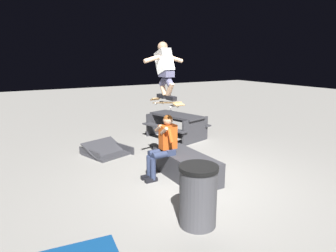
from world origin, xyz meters
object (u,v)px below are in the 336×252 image
object	(u,v)px
person_sitting_on_ledge	(164,143)
skateboard	(166,103)
skater_airborne	(165,68)
picnic_table_back	(176,122)
ledge_box_main	(186,166)
kicker_ramp	(107,152)
trash_bin	(198,196)

from	to	relation	value
person_sitting_on_ledge	skateboard	distance (m)	0.84
skateboard	skater_airborne	bearing A→B (deg)	1.55
skateboard	picnic_table_back	world-z (taller)	skateboard
skater_airborne	picnic_table_back	xyz separation A→B (m)	(2.46, -1.81, -1.77)
ledge_box_main	skateboard	bearing A→B (deg)	50.53
ledge_box_main	picnic_table_back	world-z (taller)	picnic_table_back
person_sitting_on_ledge	skateboard	bearing A→B (deg)	-75.94
skater_airborne	kicker_ramp	world-z (taller)	skater_airborne
ledge_box_main	person_sitting_on_ledge	distance (m)	0.68
ledge_box_main	person_sitting_on_ledge	bearing A→B (deg)	58.89
person_sitting_on_ledge	kicker_ramp	xyz separation A→B (m)	(2.06, 0.54, -0.68)
skater_airborne	kicker_ramp	bearing A→B (deg)	17.43
kicker_ramp	ledge_box_main	bearing A→B (deg)	-157.69
picnic_table_back	trash_bin	distance (m)	4.97
skateboard	kicker_ramp	bearing A→B (deg)	17.01
picnic_table_back	trash_bin	world-z (taller)	trash_bin
person_sitting_on_ledge	kicker_ramp	bearing A→B (deg)	14.72
skater_airborne	kicker_ramp	size ratio (longest dim) A/B	0.93
person_sitting_on_ledge	skateboard	size ratio (longest dim) A/B	1.30
ledge_box_main	skater_airborne	world-z (taller)	skater_airborne
person_sitting_on_ledge	picnic_table_back	world-z (taller)	person_sitting_on_ledge
kicker_ramp	trash_bin	size ratio (longest dim) A/B	1.29
skateboard	skater_airborne	world-z (taller)	skater_airborne
kicker_ramp	picnic_table_back	world-z (taller)	picnic_table_back
person_sitting_on_ledge	kicker_ramp	size ratio (longest dim) A/B	1.10
ledge_box_main	picnic_table_back	bearing A→B (deg)	-28.19
ledge_box_main	trash_bin	size ratio (longest dim) A/B	1.76
person_sitting_on_ledge	skater_airborne	bearing A→B (deg)	-46.40
ledge_box_main	trash_bin	xyz separation A→B (m)	(-1.60, 0.86, 0.22)
skateboard	trash_bin	world-z (taller)	skateboard
skater_airborne	kicker_ramp	xyz separation A→B (m)	(1.98, 0.62, -2.20)
picnic_table_back	trash_bin	xyz separation A→B (m)	(-4.38, 2.35, -0.03)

